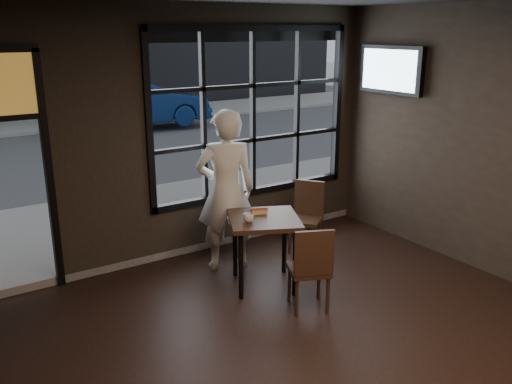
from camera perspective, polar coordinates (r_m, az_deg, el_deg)
window_frame at (r=7.37m, az=-0.35°, el=8.31°), size 3.06×0.12×2.28m
cafe_table at (r=6.30m, az=0.82°, el=-6.26°), size 1.03×1.03×0.84m
chair_near at (r=5.81m, az=5.58°, el=-7.83°), size 0.54×0.54×0.95m
chair_window at (r=7.27m, az=5.22°, el=-2.72°), size 0.57×0.57×0.94m
man at (r=6.60m, az=-3.20°, el=0.15°), size 0.85×0.69×2.00m
hotdog at (r=6.26m, az=0.32°, el=-2.05°), size 0.22×0.14×0.06m
cup at (r=5.99m, az=-0.84°, el=-2.73°), size 0.17×0.17×0.10m
tv at (r=7.80m, az=14.03°, el=12.37°), size 0.13×1.11×0.65m
navy_car at (r=16.46m, az=-12.34°, el=9.10°), size 4.24×1.74×1.37m
tree_right at (r=18.31m, az=-17.29°, el=16.09°), size 2.40×2.40×4.09m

